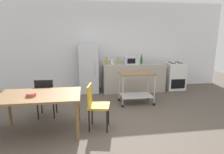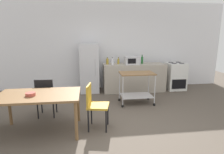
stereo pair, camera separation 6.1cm
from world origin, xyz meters
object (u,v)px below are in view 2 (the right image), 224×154
at_px(bottle_soy_sauce, 118,61).
at_px(fruit_bowl, 30,94).
at_px(refrigerator, 89,68).
at_px(kitchen_cart, 137,83).
at_px(chair_mustard, 95,103).
at_px(bottle_vinegar, 142,60).
at_px(dining_table, 39,98).
at_px(bottle_soda, 107,61).
at_px(chair_black, 46,95).
at_px(stove_oven, 175,76).
at_px(bottle_sparkling_water, 113,62).
at_px(microwave, 132,60).

height_order(bottle_soy_sauce, fruit_bowl, bottle_soy_sauce).
relative_size(refrigerator, kitchen_cart, 1.70).
height_order(chair_mustard, bottle_vinegar, bottle_vinegar).
distance_m(dining_table, refrigerator, 2.74).
bearing_deg(bottle_soda, bottle_soy_sauce, 3.18).
bearing_deg(chair_black, stove_oven, -153.98).
relative_size(bottle_soy_sauce, fruit_bowl, 1.28).
bearing_deg(fruit_bowl, chair_mustard, 4.31).
height_order(chair_black, bottle_sparkling_water, bottle_sparkling_water).
bearing_deg(bottle_soy_sauce, stove_oven, -1.18).
relative_size(kitchen_cart, bottle_soda, 4.00).
distance_m(bottle_soy_sauce, microwave, 0.44).
bearing_deg(chair_mustard, bottle_soy_sauce, -7.48).
height_order(bottle_soy_sauce, microwave, microwave).
bearing_deg(stove_oven, bottle_soda, 179.49).
xyz_separation_m(kitchen_cart, bottle_sparkling_water, (-0.50, 1.12, 0.42)).
xyz_separation_m(kitchen_cart, bottle_soda, (-0.65, 1.22, 0.42)).
xyz_separation_m(chair_mustard, fruit_bowl, (-1.15, -0.09, 0.26)).
relative_size(chair_black, stove_oven, 0.97).
xyz_separation_m(refrigerator, bottle_sparkling_water, (0.73, -0.16, 0.22)).
bearing_deg(chair_black, bottle_vinegar, -145.13).
bearing_deg(stove_oven, fruit_bowl, -147.35).
distance_m(kitchen_cart, fruit_bowl, 2.70).
height_order(chair_black, microwave, microwave).
xyz_separation_m(chair_black, bottle_sparkling_water, (1.73, 1.70, 0.48)).
bearing_deg(stove_oven, refrigerator, 178.40).
relative_size(chair_mustard, stove_oven, 0.97).
height_order(dining_table, bottle_soda, bottle_soda).
relative_size(bottle_sparkling_water, bottle_soy_sauce, 1.04).
height_order(stove_oven, microwave, microwave).
height_order(kitchen_cart, bottle_vinegar, bottle_vinegar).
relative_size(kitchen_cart, fruit_bowl, 5.24).
xyz_separation_m(chair_black, stove_oven, (3.90, 1.78, -0.07)).
distance_m(bottle_soy_sauce, bottle_vinegar, 0.78).
height_order(chair_mustard, fruit_bowl, chair_mustard).
bearing_deg(chair_black, bottle_soda, -129.73).
bearing_deg(refrigerator, bottle_soy_sauce, -2.49).
xyz_separation_m(bottle_soda, bottle_sparkling_water, (0.15, -0.10, -0.00)).
bearing_deg(bottle_sparkling_water, microwave, -0.66).
distance_m(bottle_soda, bottle_soy_sauce, 0.36).
xyz_separation_m(bottle_soda, fruit_bowl, (-1.67, -2.58, -0.21)).
bearing_deg(bottle_soy_sauce, chair_mustard, -109.20).
xyz_separation_m(chair_black, kitchen_cart, (2.23, 0.58, 0.05)).
xyz_separation_m(stove_oven, bottle_soy_sauce, (-1.96, 0.04, 0.54)).
height_order(kitchen_cart, bottle_soy_sauce, bottle_soy_sauce).
bearing_deg(bottle_vinegar, microwave, -164.70).
bearing_deg(dining_table, fruit_bowl, -147.18).
xyz_separation_m(kitchen_cart, bottle_vinegar, (0.49, 1.21, 0.45)).
relative_size(stove_oven, bottle_soy_sauce, 4.15).
bearing_deg(refrigerator, chair_mustard, -88.53).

